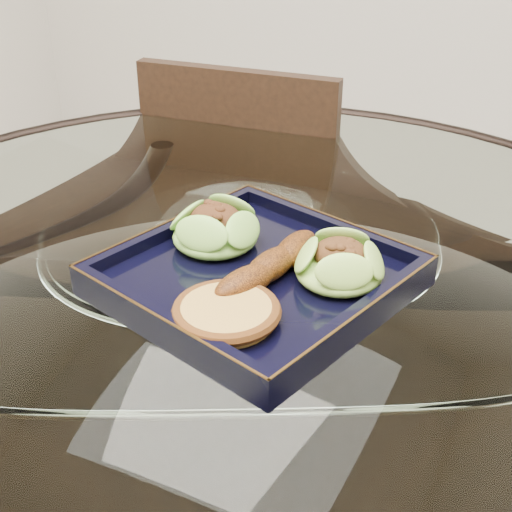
% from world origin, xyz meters
% --- Properties ---
extents(dining_table, '(1.13, 1.13, 0.77)m').
position_xyz_m(dining_table, '(-0.00, -0.00, 0.60)').
color(dining_table, white).
rests_on(dining_table, ground).
extents(dining_chair, '(0.40, 0.40, 0.85)m').
position_xyz_m(dining_chair, '(-0.21, 0.31, 0.48)').
color(dining_chair, black).
rests_on(dining_chair, ground).
extents(navy_plate, '(0.33, 0.33, 0.02)m').
position_xyz_m(navy_plate, '(0.04, -0.04, 0.77)').
color(navy_plate, black).
rests_on(navy_plate, dining_table).
extents(lettuce_wrap_left, '(0.12, 0.12, 0.03)m').
position_xyz_m(lettuce_wrap_left, '(-0.03, -0.01, 0.80)').
color(lettuce_wrap_left, '#579F2E').
rests_on(lettuce_wrap_left, navy_plate).
extents(lettuce_wrap_right, '(0.09, 0.09, 0.03)m').
position_xyz_m(lettuce_wrap_right, '(0.12, -0.02, 0.80)').
color(lettuce_wrap_right, '#65992C').
rests_on(lettuce_wrap_right, navy_plate).
extents(roasted_plantain, '(0.06, 0.16, 0.03)m').
position_xyz_m(roasted_plantain, '(0.06, -0.04, 0.80)').
color(roasted_plantain, '#612D0A').
rests_on(roasted_plantain, navy_plate).
extents(crumb_patty, '(0.10, 0.10, 0.02)m').
position_xyz_m(crumb_patty, '(0.05, -0.13, 0.79)').
color(crumb_patty, gold).
rests_on(crumb_patty, navy_plate).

